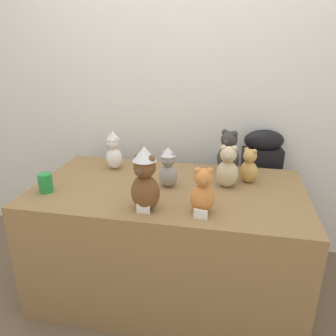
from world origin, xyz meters
The scene contains 14 objects.
ground_plane centered at (0.00, 0.00, 0.00)m, with size 10.00×10.00×0.00m, color brown.
wall_back centered at (0.00, 0.94, 1.30)m, with size 7.00×0.08×2.60m, color white.
display_table centered at (0.00, 0.25, 0.37)m, with size 1.61×0.88×0.75m, color olive.
instrument_case centered at (0.58, 0.82, 0.50)m, with size 0.29×0.15×0.99m.
teddy_bear_snow centered at (-0.42, 0.48, 0.88)m, with size 0.15×0.15×0.27m.
teddy_bear_honey centered at (0.47, 0.42, 0.85)m, with size 0.14×0.14×0.22m.
teddy_bear_chestnut centered at (-0.06, -0.05, 0.91)m, with size 0.18×0.17×0.34m.
teddy_bear_ash centered at (0.00, 0.26, 0.87)m, with size 0.13×0.12×0.25m.
teddy_bear_ginger centered at (0.23, -0.03, 0.86)m, with size 0.14×0.12×0.24m.
teddy_bear_charcoal centered at (0.34, 0.56, 0.88)m, with size 0.18×0.17×0.29m.
teddy_bear_sand centered at (0.34, 0.32, 0.87)m, with size 0.14×0.12×0.26m.
party_cup_green centered at (-0.68, 0.04, 0.80)m, with size 0.08×0.08×0.11m, color #238C3D.
name_card_front_left centered at (-0.06, -0.10, 0.77)m, with size 0.07×0.01×0.05m, color white.
name_card_front_middle centered at (0.23, -0.10, 0.77)m, with size 0.07×0.01×0.05m, color white.
Camera 1 is at (0.35, -1.51, 1.54)m, focal length 34.84 mm.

